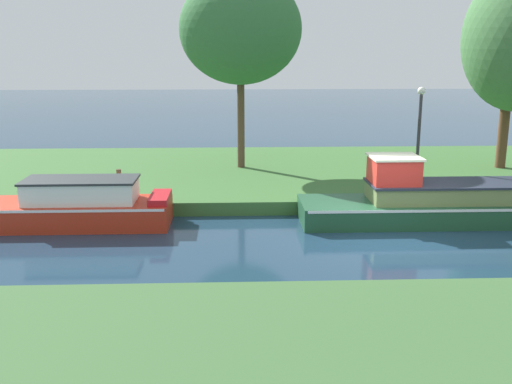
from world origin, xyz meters
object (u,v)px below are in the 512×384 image
at_px(forest_barge, 435,202).
at_px(lamp_post, 419,127).
at_px(mooring_post_near, 119,184).
at_px(red_narrowboat, 78,207).
at_px(willow_tree_left, 241,29).

xyz_separation_m(forest_barge, lamp_post, (0.15, 2.25, 1.82)).
bearing_deg(mooring_post_near, forest_barge, -8.51).
distance_m(forest_barge, red_narrowboat, 9.81).
bearing_deg(forest_barge, willow_tree_left, 132.24).
height_order(forest_barge, willow_tree_left, willow_tree_left).
bearing_deg(willow_tree_left, lamp_post, -33.32).
xyz_separation_m(willow_tree_left, lamp_post, (5.43, -3.57, -3.00)).
bearing_deg(willow_tree_left, forest_barge, -47.76).
bearing_deg(willow_tree_left, red_narrowboat, -127.87).
xyz_separation_m(forest_barge, red_narrowboat, (-9.81, -0.00, -0.02)).
xyz_separation_m(red_narrowboat, mooring_post_near, (0.88, 1.34, 0.31)).
bearing_deg(forest_barge, red_narrowboat, -180.00).
bearing_deg(mooring_post_near, red_narrowboat, -123.43).
bearing_deg(willow_tree_left, mooring_post_near, -129.09).
distance_m(forest_barge, willow_tree_left, 9.22).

